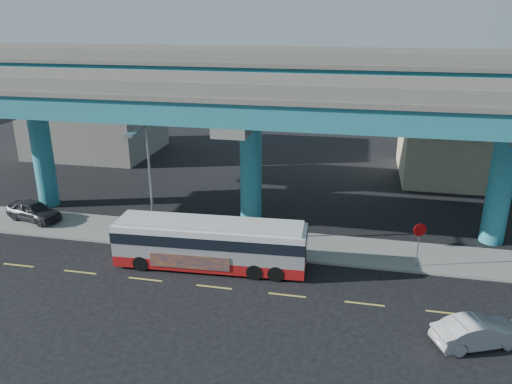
% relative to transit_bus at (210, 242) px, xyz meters
% --- Properties ---
extents(ground, '(120.00, 120.00, 0.00)m').
position_rel_transit_bus_xyz_m(ground, '(0.83, -1.90, -1.56)').
color(ground, black).
rests_on(ground, ground).
extents(sidewalk, '(70.00, 4.00, 0.15)m').
position_rel_transit_bus_xyz_m(sidewalk, '(0.83, 3.60, -1.49)').
color(sidewalk, gray).
rests_on(sidewalk, ground).
extents(lane_markings, '(58.00, 0.12, 0.01)m').
position_rel_transit_bus_xyz_m(lane_markings, '(0.83, -2.20, -1.56)').
color(lane_markings, '#D8C64C').
rests_on(lane_markings, ground).
extents(viaduct, '(52.00, 12.40, 11.70)m').
position_rel_transit_bus_xyz_m(viaduct, '(0.83, 7.21, 7.58)').
color(viaduct, teal).
rests_on(viaduct, ground).
extents(building_beige, '(14.00, 10.23, 7.00)m').
position_rel_transit_bus_xyz_m(building_beige, '(18.83, 21.09, 1.95)').
color(building_beige, '#C3B28B').
rests_on(building_beige, ground).
extents(building_concrete, '(12.00, 10.00, 9.00)m').
position_rel_transit_bus_xyz_m(building_concrete, '(-19.17, 22.10, 2.94)').
color(building_concrete, gray).
rests_on(building_concrete, ground).
extents(transit_bus, '(11.23, 2.97, 2.85)m').
position_rel_transit_bus_xyz_m(transit_bus, '(0.00, 0.00, 0.00)').
color(transit_bus, '#A31313').
rests_on(transit_bus, ground).
extents(sedan, '(4.31, 5.03, 1.32)m').
position_rel_transit_bus_xyz_m(sedan, '(13.73, -4.57, -0.90)').
color(sedan, '#A6A5AA').
rests_on(sedan, ground).
extents(parked_car, '(3.76, 5.03, 1.43)m').
position_rel_transit_bus_xyz_m(parked_car, '(-14.18, 3.80, -0.70)').
color(parked_car, '#2D2C31').
rests_on(parked_car, sidewalk).
extents(street_lamp, '(0.50, 2.53, 7.78)m').
position_rel_transit_bus_xyz_m(street_lamp, '(-4.38, 1.54, 3.64)').
color(street_lamp, gray).
rests_on(street_lamp, sidewalk).
extents(stop_sign, '(0.77, 0.31, 2.68)m').
position_rel_transit_bus_xyz_m(stop_sign, '(11.71, 2.28, 0.53)').
color(stop_sign, gray).
rests_on(stop_sign, sidewalk).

